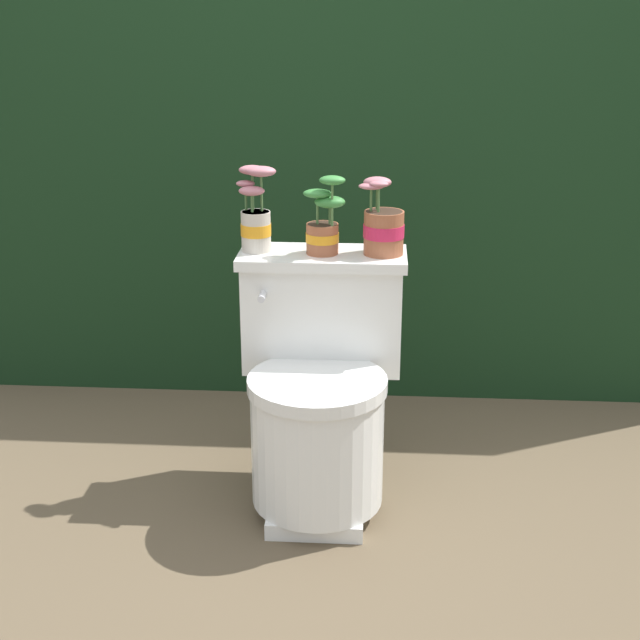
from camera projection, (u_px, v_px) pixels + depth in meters
ground_plane at (323, 504)px, 2.58m from camera, size 12.00×12.00×0.00m
hedge_backdrop at (343, 182)px, 3.50m from camera, size 2.88×0.94×1.40m
toilet at (319, 394)px, 2.50m from camera, size 0.47×0.52×0.70m
potted_plant_left at (256, 216)px, 2.50m from camera, size 0.11×0.09×0.24m
potted_plant_midleft at (324, 226)px, 2.48m from camera, size 0.12×0.09×0.22m
potted_plant_middle at (383, 227)px, 2.47m from camera, size 0.13×0.11×0.22m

